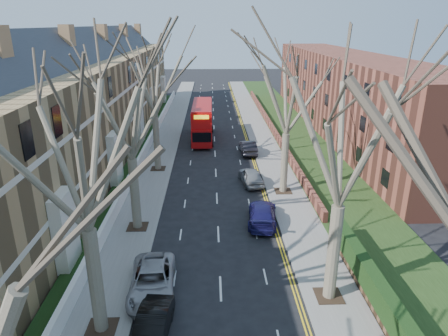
{
  "coord_description": "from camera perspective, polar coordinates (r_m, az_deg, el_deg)",
  "views": [
    {
      "loc": [
        -0.43,
        -9.31,
        13.71
      ],
      "look_at": [
        0.53,
        19.01,
        3.39
      ],
      "focal_mm": 32.0,
      "sensor_mm": 36.0,
      "label": 1
    }
  ],
  "objects": [
    {
      "name": "pavement_left",
      "position": [
        50.51,
        -8.21,
        4.13
      ],
      "size": [
        3.0,
        102.0,
        0.12
      ],
      "primitive_type": "cube",
      "color": "slate",
      "rests_on": "ground"
    },
    {
      "name": "pavement_right",
      "position": [
        50.61,
        5.45,
        4.28
      ],
      "size": [
        3.0,
        102.0,
        0.12
      ],
      "primitive_type": "cube",
      "color": "slate",
      "rests_on": "ground"
    },
    {
      "name": "terrace_left",
      "position": [
        43.2,
        -19.91,
        7.92
      ],
      "size": [
        9.7,
        78.0,
        13.6
      ],
      "color": "#98784D",
      "rests_on": "ground"
    },
    {
      "name": "flats_right",
      "position": [
        55.97,
        17.01,
        10.19
      ],
      "size": [
        13.97,
        54.0,
        10.0
      ],
      "color": "brown",
      "rests_on": "ground"
    },
    {
      "name": "front_wall_left",
      "position": [
        42.99,
        -11.51,
        1.87
      ],
      "size": [
        0.3,
        78.0,
        1.0
      ],
      "color": "white",
      "rests_on": "ground"
    },
    {
      "name": "grass_verge_right",
      "position": [
        51.35,
        10.46,
        4.37
      ],
      "size": [
        6.0,
        102.0,
        0.06
      ],
      "color": "#1C3312",
      "rests_on": "ground"
    },
    {
      "name": "tree_left_mid",
      "position": [
        16.71,
        -20.31,
        4.36
      ],
      "size": [
        10.5,
        10.5,
        14.71
      ],
      "color": "brown",
      "rests_on": "ground"
    },
    {
      "name": "tree_left_far",
      "position": [
        26.23,
        -13.69,
        9.65
      ],
      "size": [
        10.15,
        10.15,
        14.22
      ],
      "color": "brown",
      "rests_on": "ground"
    },
    {
      "name": "tree_left_dist",
      "position": [
        37.9,
        -10.2,
        13.42
      ],
      "size": [
        10.5,
        10.5,
        14.71
      ],
      "color": "brown",
      "rests_on": "ground"
    },
    {
      "name": "tree_right_mid",
      "position": [
        18.82,
        17.23,
        6.36
      ],
      "size": [
        10.5,
        10.5,
        14.71
      ],
      "color": "brown",
      "rests_on": "ground"
    },
    {
      "name": "tree_right_far",
      "position": [
        32.21,
        9.25,
        11.79
      ],
      "size": [
        10.15,
        10.15,
        14.22
      ],
      "color": "brown",
      "rests_on": "ground"
    },
    {
      "name": "double_decker_bus",
      "position": [
        49.67,
        -3.1,
        6.51
      ],
      "size": [
        2.68,
        10.34,
        4.34
      ],
      "rotation": [
        0.0,
        0.0,
        3.14
      ],
      "color": "#A20B0C",
      "rests_on": "ground"
    },
    {
      "name": "car_left_mid",
      "position": [
        19.84,
        -10.23,
        -21.48
      ],
      "size": [
        1.77,
        4.18,
        1.34
      ],
      "primitive_type": "imported",
      "rotation": [
        0.0,
        0.0,
        -0.09
      ],
      "color": "black",
      "rests_on": "ground"
    },
    {
      "name": "car_left_far",
      "position": [
        22.51,
        -10.19,
        -15.63
      ],
      "size": [
        2.64,
        5.25,
        1.42
      ],
      "primitive_type": "imported",
      "rotation": [
        0.0,
        0.0,
        0.05
      ],
      "color": "#96969B",
      "rests_on": "ground"
    },
    {
      "name": "car_right_near",
      "position": [
        29.21,
        5.49,
        -6.51
      ],
      "size": [
        2.6,
        5.12,
        1.43
      ],
      "primitive_type": "imported",
      "rotation": [
        0.0,
        0.0,
        3.02
      ],
      "color": "#191650",
      "rests_on": "ground"
    },
    {
      "name": "car_right_mid",
      "position": [
        36.0,
        3.88,
        -1.18
      ],
      "size": [
        2.27,
        4.45,
        1.45
      ],
      "primitive_type": "imported",
      "rotation": [
        0.0,
        0.0,
        3.28
      ],
      "color": "gray",
      "rests_on": "ground"
    },
    {
      "name": "car_right_far",
      "position": [
        44.43,
        3.46,
        3.0
      ],
      "size": [
        1.77,
        4.52,
        1.47
      ],
      "primitive_type": "imported",
      "rotation": [
        0.0,
        0.0,
        3.19
      ],
      "color": "black",
      "rests_on": "ground"
    }
  ]
}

